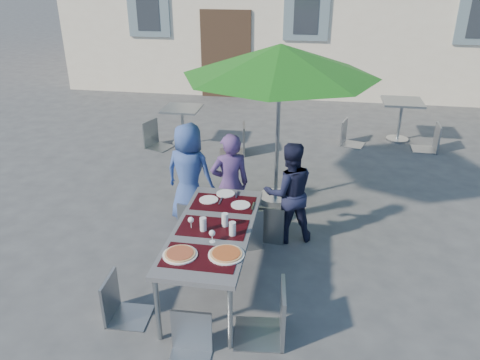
% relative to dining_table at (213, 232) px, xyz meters
% --- Properties ---
extents(ground, '(90.00, 90.00, 0.00)m').
position_rel_dining_table_xyz_m(ground, '(0.55, 0.47, -0.70)').
color(ground, '#404042').
rests_on(ground, ground).
extents(dining_table, '(0.80, 1.85, 0.76)m').
position_rel_dining_table_xyz_m(dining_table, '(0.00, 0.00, 0.00)').
color(dining_table, '#404045').
rests_on(dining_table, ground).
extents(pizza_near_left, '(0.33, 0.33, 0.03)m').
position_rel_dining_table_xyz_m(pizza_near_left, '(-0.19, -0.55, 0.07)').
color(pizza_near_left, white).
rests_on(pizza_near_left, dining_table).
extents(pizza_near_right, '(0.34, 0.34, 0.03)m').
position_rel_dining_table_xyz_m(pizza_near_right, '(0.23, -0.48, 0.07)').
color(pizza_near_right, white).
rests_on(pizza_near_right, dining_table).
extents(glassware, '(0.51, 0.38, 0.15)m').
position_rel_dining_table_xyz_m(glassware, '(0.05, -0.07, 0.13)').
color(glassware, silver).
rests_on(glassware, dining_table).
extents(place_settings, '(0.65, 0.47, 0.01)m').
position_rel_dining_table_xyz_m(place_settings, '(0.00, 0.63, 0.06)').
color(place_settings, white).
rests_on(place_settings, dining_table).
extents(child_0, '(0.75, 0.56, 1.38)m').
position_rel_dining_table_xyz_m(child_0, '(-0.65, 1.42, -0.00)').
color(child_0, '#375197').
rests_on(child_0, ground).
extents(child_1, '(0.59, 0.50, 1.37)m').
position_rel_dining_table_xyz_m(child_1, '(-0.05, 1.18, -0.01)').
color(child_1, '#523670').
rests_on(child_1, ground).
extents(child_2, '(0.72, 0.55, 1.32)m').
position_rel_dining_table_xyz_m(child_2, '(0.71, 1.14, -0.04)').
color(child_2, '#171933').
rests_on(child_2, ground).
extents(chair_0, '(0.46, 0.47, 0.90)m').
position_rel_dining_table_xyz_m(chair_0, '(-0.48, 1.02, -0.17)').
color(chair_0, gray).
rests_on(chair_0, ground).
extents(chair_1, '(0.60, 0.61, 1.04)m').
position_rel_dining_table_xyz_m(chair_1, '(0.17, 0.84, -0.08)').
color(chair_1, gray).
rests_on(chair_1, ground).
extents(chair_2, '(0.46, 0.46, 0.96)m').
position_rel_dining_table_xyz_m(chair_2, '(0.47, 1.08, -0.13)').
color(chair_2, gray).
rests_on(chair_2, ground).
extents(chair_3, '(0.41, 0.41, 0.89)m').
position_rel_dining_table_xyz_m(chair_3, '(-0.82, -0.64, -0.18)').
color(chair_3, gray).
rests_on(chair_3, ground).
extents(chair_4, '(0.52, 0.52, 1.05)m').
position_rel_dining_table_xyz_m(chair_4, '(0.69, -0.65, -0.07)').
color(chair_4, gray).
rests_on(chair_4, ground).
extents(chair_5, '(0.39, 0.39, 0.85)m').
position_rel_dining_table_xyz_m(chair_5, '(0.01, -1.04, -0.21)').
color(chair_5, '#92979E').
rests_on(chair_5, ground).
extents(patio_umbrella, '(2.66, 2.66, 2.30)m').
position_rel_dining_table_xyz_m(patio_umbrella, '(0.45, 2.15, 1.38)').
color(patio_umbrella, '#ACB0B4').
rests_on(patio_umbrella, ground).
extents(cafe_table_0, '(0.69, 0.69, 0.74)m').
position_rel_dining_table_xyz_m(cafe_table_0, '(-1.57, 4.26, -0.19)').
color(cafe_table_0, '#ACB0B4').
rests_on(cafe_table_0, ground).
extents(bg_chair_l_0, '(0.56, 0.55, 0.98)m').
position_rel_dining_table_xyz_m(bg_chair_l_0, '(-2.07, 4.03, -0.12)').
color(bg_chair_l_0, gray).
rests_on(bg_chair_l_0, ground).
extents(bg_chair_r_0, '(0.54, 0.54, 1.05)m').
position_rel_dining_table_xyz_m(bg_chair_r_0, '(-0.44, 3.98, -0.08)').
color(bg_chair_r_0, slate).
rests_on(bg_chair_r_0, ground).
extents(cafe_table_1, '(0.76, 0.76, 0.81)m').
position_rel_dining_table_xyz_m(cafe_table_1, '(2.61, 5.20, -0.11)').
color(cafe_table_1, '#ACB0B4').
rests_on(cafe_table_1, ground).
extents(bg_chair_l_1, '(0.51, 0.51, 0.93)m').
position_rel_dining_table_xyz_m(bg_chair_l_1, '(1.62, 4.81, -0.16)').
color(bg_chair_l_1, gray).
rests_on(bg_chair_l_1, ground).
extents(bg_chair_r_1, '(0.45, 0.45, 0.98)m').
position_rel_dining_table_xyz_m(bg_chair_r_1, '(3.14, 4.74, -0.12)').
color(bg_chair_r_1, gray).
rests_on(bg_chair_r_1, ground).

